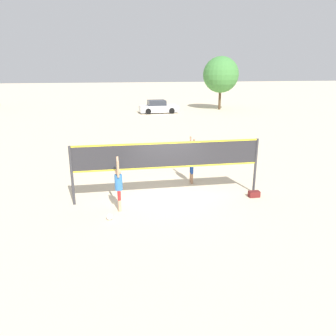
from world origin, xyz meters
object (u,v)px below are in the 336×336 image
at_px(volleyball, 110,217).
at_px(tree_left_cluster, 221,75).
at_px(player_blocker, 192,160).
at_px(gear_bag, 254,194).
at_px(parked_car_near, 158,107).
at_px(player_spiker, 119,184).
at_px(volleyball_net, 168,159).

distance_m(volleyball, tree_left_cluster, 31.78).
distance_m(player_blocker, gear_bag, 3.12).
xyz_separation_m(player_blocker, parked_car_near, (1.93, 23.50, -0.47)).
xyz_separation_m(parked_car_near, tree_left_cluster, (7.89, 1.82, 3.48)).
relative_size(player_spiker, parked_car_near, 0.45).
height_order(volleyball, tree_left_cluster, tree_left_cluster).
xyz_separation_m(player_spiker, gear_bag, (5.43, 0.36, -0.92)).
relative_size(volleyball, parked_car_near, 0.05).
height_order(parked_car_near, tree_left_cluster, tree_left_cluster).
bearing_deg(tree_left_cluster, volleyball_net, -112.56).
distance_m(player_blocker, parked_car_near, 23.59).
bearing_deg(volleyball, volleyball_net, 34.19).
distance_m(volleyball, parked_car_near, 27.26).
distance_m(player_blocker, volleyball, 4.96).
distance_m(parked_car_near, tree_left_cluster, 8.82).
height_order(volleyball, gear_bag, gear_bag).
height_order(player_spiker, player_blocker, player_blocker).
bearing_deg(player_spiker, gear_bag, -86.26).
height_order(player_spiker, tree_left_cluster, tree_left_cluster).
height_order(volleyball, parked_car_near, parked_car_near).
bearing_deg(volleyball_net, gear_bag, -8.10).
bearing_deg(gear_bag, player_spiker, -176.26).
relative_size(player_spiker, player_blocker, 0.94).
bearing_deg(parked_car_near, gear_bag, -92.28).
bearing_deg(volleyball, gear_bag, 10.65).
height_order(volleyball_net, tree_left_cluster, tree_left_cluster).
relative_size(player_blocker, volleyball, 9.44).
relative_size(player_blocker, parked_car_near, 0.48).
bearing_deg(volleyball_net, player_spiker, -156.58).
bearing_deg(player_spiker, tree_left_cluster, -25.33).
distance_m(volleyball_net, volleyball, 3.21).
xyz_separation_m(volleyball_net, player_spiker, (-1.96, -0.85, -0.62)).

